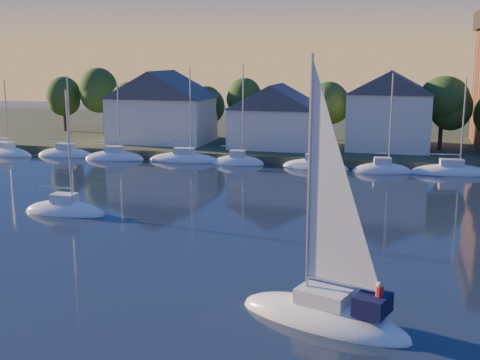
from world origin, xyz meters
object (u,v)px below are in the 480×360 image
at_px(clubhouse_east, 389,110).
at_px(clubhouse_centre, 276,115).
at_px(clubhouse_west, 162,106).
at_px(hero_sailboat, 325,311).
at_px(drifting_sailboat_left, 65,212).

bearing_deg(clubhouse_east, clubhouse_centre, -171.87).
bearing_deg(clubhouse_centre, clubhouse_east, 8.13).
distance_m(clubhouse_west, clubhouse_east, 30.02).
relative_size(clubhouse_west, clubhouse_centre, 1.18).
distance_m(clubhouse_west, hero_sailboat, 57.18).
distance_m(clubhouse_centre, drifting_sailboat_left, 35.35).
relative_size(clubhouse_centre, drifting_sailboat_left, 1.04).
bearing_deg(clubhouse_east, hero_sailboat, -91.68).
bearing_deg(clubhouse_west, drifting_sailboat_left, -80.95).
distance_m(hero_sailboat, drifting_sailboat_left, 27.46).
xyz_separation_m(clubhouse_centre, clubhouse_east, (14.00, 2.00, 0.87)).
relative_size(hero_sailboat, drifting_sailboat_left, 1.25).
relative_size(clubhouse_west, drifting_sailboat_left, 1.23).
xyz_separation_m(clubhouse_east, drifting_sailboat_left, (-24.53, -35.37, -5.90)).
height_order(clubhouse_east, drifting_sailboat_left, clubhouse_east).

